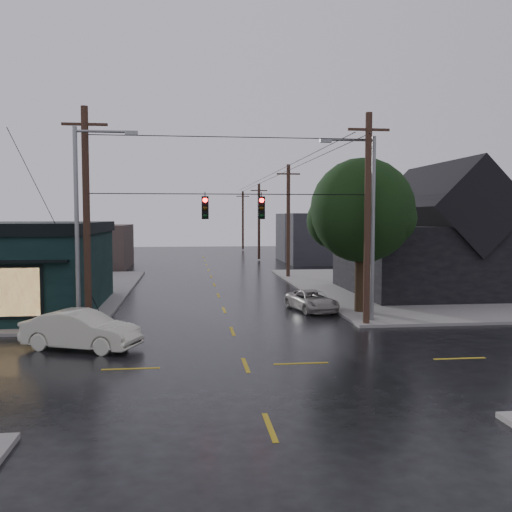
{
  "coord_description": "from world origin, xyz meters",
  "views": [
    {
      "loc": [
        -2.01,
        -19.79,
        5.28
      ],
      "look_at": [
        1.04,
        5.52,
        3.5
      ],
      "focal_mm": 40.0,
      "sensor_mm": 36.0,
      "label": 1
    }
  ],
  "objects": [
    {
      "name": "ground_plane",
      "position": [
        0.0,
        0.0,
        0.0
      ],
      "size": [
        160.0,
        160.0,
        0.0
      ],
      "primitive_type": "plane",
      "color": "black"
    },
    {
      "name": "suv_silver",
      "position": [
        4.87,
        11.15,
        0.57
      ],
      "size": [
        2.67,
        4.39,
        1.14
      ],
      "primitive_type": "imported",
      "rotation": [
        0.0,
        0.0,
        0.2
      ],
      "color": "#A09B94",
      "rests_on": "ground"
    },
    {
      "name": "ne_building",
      "position": [
        15.0,
        17.0,
        4.47
      ],
      "size": [
        12.6,
        11.6,
        8.75
      ],
      "color": "black",
      "rests_on": "ground"
    },
    {
      "name": "bg_building_west",
      "position": [
        -14.0,
        40.0,
        2.2
      ],
      "size": [
        12.0,
        10.0,
        4.4
      ],
      "primitive_type": "cube",
      "color": "#41332F",
      "rests_on": "ground"
    },
    {
      "name": "corner_tree",
      "position": [
        7.3,
        9.91,
        5.56
      ],
      "size": [
        5.61,
        5.61,
        8.25
      ],
      "color": "black",
      "rests_on": "ground"
    },
    {
      "name": "utility_pole_ne",
      "position": [
        6.5,
        6.5,
        0.0
      ],
      "size": [
        2.0,
        0.32,
        10.15
      ],
      "primitive_type": null,
      "color": "#332216",
      "rests_on": "ground"
    },
    {
      "name": "span_signal_assembly",
      "position": [
        0.1,
        6.5,
        5.7
      ],
      "size": [
        13.0,
        0.48,
        1.23
      ],
      "color": "black",
      "rests_on": "ground"
    },
    {
      "name": "utility_pole_far_a",
      "position": [
        6.5,
        28.0,
        0.0
      ],
      "size": [
        2.0,
        0.32,
        9.65
      ],
      "primitive_type": null,
      "color": "#332216",
      "rests_on": "ground"
    },
    {
      "name": "utility_pole_nw",
      "position": [
        -6.5,
        6.5,
        0.0
      ],
      "size": [
        2.0,
        0.32,
        10.15
      ],
      "primitive_type": null,
      "color": "#332216",
      "rests_on": "ground"
    },
    {
      "name": "utility_pole_far_b",
      "position": [
        6.5,
        48.0,
        0.0
      ],
      "size": [
        2.0,
        0.32,
        9.15
      ],
      "primitive_type": null,
      "color": "#332216",
      "rests_on": "ground"
    },
    {
      "name": "sidewalk_ne",
      "position": [
        20.0,
        20.0,
        0.07
      ],
      "size": [
        28.0,
        28.0,
        0.15
      ],
      "primitive_type": "cube",
      "color": "gray",
      "rests_on": "ground"
    },
    {
      "name": "utility_pole_far_c",
      "position": [
        6.5,
        68.0,
        0.0
      ],
      "size": [
        2.0,
        0.32,
        9.15
      ],
      "primitive_type": null,
      "color": "#332216",
      "rests_on": "ground"
    },
    {
      "name": "bg_building_east",
      "position": [
        16.0,
        45.0,
        2.8
      ],
      "size": [
        14.0,
        12.0,
        5.6
      ],
      "primitive_type": "cube",
      "color": "#29292F",
      "rests_on": "ground"
    },
    {
      "name": "sedan_cream",
      "position": [
        -6.24,
        3.2,
        0.77
      ],
      "size": [
        4.97,
        3.28,
        1.55
      ],
      "primitive_type": "imported",
      "rotation": [
        0.0,
        0.0,
        1.19
      ],
      "color": "beige",
      "rests_on": "ground"
    },
    {
      "name": "streetlight_ne",
      "position": [
        7.0,
        7.2,
        0.0
      ],
      "size": [
        5.4,
        0.3,
        9.15
      ],
      "primitive_type": null,
      "color": "gray",
      "rests_on": "ground"
    },
    {
      "name": "streetlight_nw",
      "position": [
        -6.8,
        5.8,
        0.0
      ],
      "size": [
        5.4,
        0.3,
        9.15
      ],
      "primitive_type": null,
      "color": "gray",
      "rests_on": "ground"
    }
  ]
}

